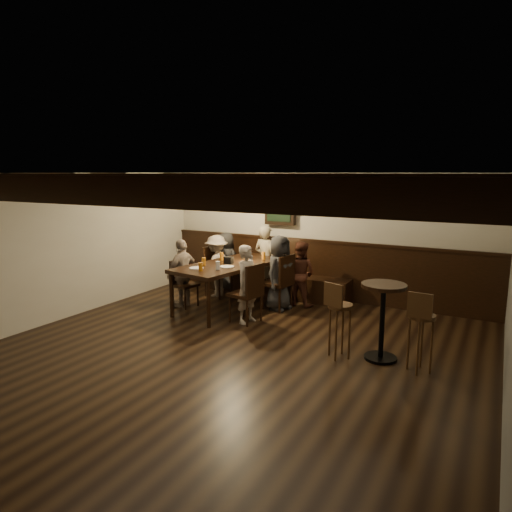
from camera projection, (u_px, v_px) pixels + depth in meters
The scene contains 27 objects.
room at pixel (277, 252), 7.78m from camera, with size 7.00×7.00×7.00m.
dining_table at pixel (230, 267), 8.11m from camera, with size 1.31×2.31×0.82m.
chair_left_near at pixel (218, 281), 8.97m from camera, with size 0.51×0.51×0.98m.
chair_left_far at pixel (185, 292), 8.28m from camera, with size 0.44×0.44×0.85m.
chair_right_near at pixel (278, 293), 8.11m from camera, with size 0.52×0.52×0.99m.
chair_right_far at pixel (246, 304), 7.41m from camera, with size 0.51×0.51×0.98m.
person_bench_left at pixel (226, 261), 9.38m from camera, with size 0.59×0.38×1.21m, color #252527.
person_bench_centre at pixel (266, 261), 8.93m from camera, with size 0.51×0.34×1.41m, color gray.
person_bench_right at pixel (300, 274), 8.30m from camera, with size 0.58×0.45×1.19m, color #532A1C.
person_left_near at pixel (217, 266), 8.93m from camera, with size 0.78×0.45×1.21m, color gray.
person_left_far at pixel (183, 273), 8.23m from camera, with size 0.72×0.30×1.24m, color gray.
person_right_near at pixel (280, 273), 8.02m from camera, with size 0.65×0.42×1.33m, color #2A2A2D.
person_right_far at pixel (248, 284), 7.33m from camera, with size 0.46×0.30×1.27m, color #ADA092.
pint_a at pixel (243, 252), 8.80m from camera, with size 0.07×0.07×0.14m, color #BF7219.
pint_b at pixel (264, 256), 8.44m from camera, with size 0.07×0.07×0.14m, color #BF7219.
pint_c at pixel (222, 257), 8.34m from camera, with size 0.07×0.07×0.14m, color #BF7219.
pint_d at pixel (251, 259), 8.06m from camera, with size 0.07×0.07×0.14m, color silver.
pint_e at pixel (204, 262), 7.86m from camera, with size 0.07×0.07×0.14m, color #BF7219.
pint_f at pixel (218, 266), 7.53m from camera, with size 0.07×0.07×0.14m, color silver.
pint_g at pixel (201, 267), 7.43m from camera, with size 0.07×0.07×0.14m, color #BF7219.
plate_near at pixel (196, 268), 7.64m from camera, with size 0.24×0.24×0.01m, color white.
plate_far at pixel (227, 267), 7.75m from camera, with size 0.24×0.24×0.01m, color white.
condiment_caddy at pixel (229, 260), 8.05m from camera, with size 0.15×0.10×0.12m, color black.
candle at pixel (246, 260), 8.25m from camera, with size 0.05×0.05×0.05m, color beige.
high_top_table at pixel (383, 310), 5.84m from camera, with size 0.57×0.57×1.01m.
bar_stool_left at pixel (339, 330), 5.96m from camera, with size 0.35×0.37×1.03m.
bar_stool_right at pixel (420, 342), 5.53m from camera, with size 0.32×0.34×1.03m.
Camera 1 is at (3.08, -4.68, 2.41)m, focal length 32.00 mm.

